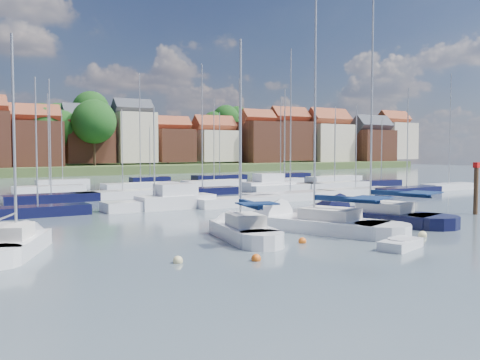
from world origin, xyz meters
TOP-DOWN VIEW (x-y plane):
  - ground at (0.00, 40.00)m, footprint 260.00×260.00m
  - sailboat_left at (-8.87, 3.69)m, footprint 4.44×9.67m
  - sailboat_centre at (-3.71, 4.27)m, footprint 7.83×13.39m
  - sailboat_navy at (2.67, 5.40)m, footprint 6.91×13.53m
  - sailboat_far at (-20.98, 6.13)m, footprint 6.11×9.26m
  - tender at (-3.59, -4.33)m, footprint 3.25×2.24m
  - timber_piling at (13.52, 2.77)m, footprint 0.40×0.40m
  - buoy_a at (-15.25, -1.17)m, footprint 0.47×0.47m
  - buoy_b at (-11.86, -2.74)m, footprint 0.48×0.48m
  - buoy_c at (-6.91, -0.11)m, footprint 0.46×0.46m
  - buoy_d at (0.64, -2.36)m, footprint 0.53×0.53m
  - buoy_e at (4.43, 6.75)m, footprint 0.43×0.43m
  - buoy_g at (0.51, 1.92)m, footprint 0.50×0.50m
  - buoy_h at (-10.18, -0.11)m, footprint 0.50×0.50m
  - marina_field at (1.91, 35.15)m, footprint 79.62×41.41m
  - far_shore_town at (2.23, 132.67)m, footprint 212.46×90.00m

SIDE VIEW (x-z plane):
  - ground at x=0.00m, z-range 0.00..0.00m
  - buoy_a at x=-15.25m, z-range -0.24..0.24m
  - buoy_b at x=-11.86m, z-range -0.24..0.24m
  - buoy_c at x=-6.91m, z-range -0.23..0.23m
  - buoy_d at x=0.64m, z-range -0.26..0.26m
  - buoy_e at x=4.43m, z-range -0.22..0.22m
  - buoy_g at x=0.51m, z-range -0.25..0.25m
  - buoy_h at x=-10.18m, z-range -0.25..0.25m
  - tender at x=-3.59m, z-range -0.07..0.57m
  - sailboat_far at x=-20.98m, z-range -5.76..6.44m
  - sailboat_centre at x=-3.71m, z-range -8.46..9.15m
  - sailboat_navy at x=2.67m, z-range -8.67..9.37m
  - sailboat_left at x=-8.87m, z-range -6.05..6.78m
  - marina_field at x=1.91m, z-range -7.53..8.40m
  - timber_piling at x=13.52m, z-range -2.06..4.47m
  - far_shore_town at x=2.23m, z-range -6.53..15.74m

